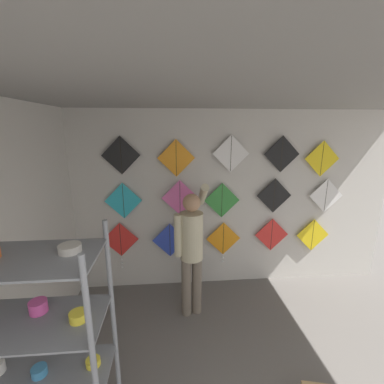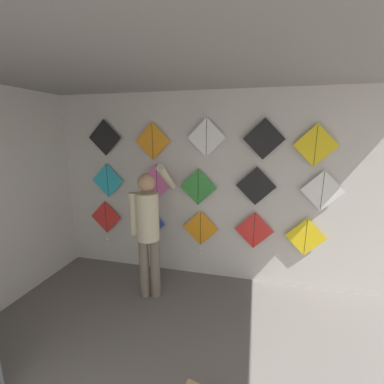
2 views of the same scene
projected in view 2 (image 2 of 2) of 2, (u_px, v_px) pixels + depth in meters
The scene contains 18 objects.
back_panel at pixel (202, 189), 3.87m from camera, with size 5.40×0.06×2.80m, color beige.
ceiling_slab at pixel (134, 34), 1.56m from camera, with size 5.40×4.94×0.04m, color gray.
shopkeeper at pixel (148, 225), 3.38m from camera, with size 0.46×0.68×1.84m.
kite_0 at pixel (106, 219), 4.30m from camera, with size 0.55×0.04×0.76m.
kite_1 at pixel (148, 223), 4.12m from camera, with size 0.55×0.01×0.55m.
kite_2 at pixel (201, 230), 3.93m from camera, with size 0.55×0.04×0.69m.
kite_3 at pixel (254, 230), 3.73m from camera, with size 0.55×0.01×0.55m.
kite_4 at pixel (306, 237), 3.57m from camera, with size 0.55×0.01×0.55m.
kite_5 at pixel (108, 181), 4.13m from camera, with size 0.55×0.01×0.55m.
kite_6 at pixel (157, 181), 3.92m from camera, with size 0.55×0.01×0.55m.
kite_7 at pixel (198, 187), 3.79m from camera, with size 0.55×0.01×0.55m.
kite_8 at pixel (256, 186), 3.58m from camera, with size 0.55×0.01×0.55m.
kite_9 at pixel (322, 191), 3.39m from camera, with size 0.55×0.01×0.55m.
kite_10 at pixel (105, 138), 3.97m from camera, with size 0.55×0.01×0.55m.
kite_11 at pixel (152, 141), 3.80m from camera, with size 0.55×0.01×0.55m.
kite_12 at pixel (206, 138), 3.60m from camera, with size 0.55×0.01×0.55m.
kite_13 at pixel (264, 139), 3.42m from camera, with size 0.55×0.01×0.55m.
kite_14 at pixel (316, 145), 3.28m from camera, with size 0.55×0.01×0.55m.
Camera 2 is at (0.76, 0.47, 2.24)m, focal length 24.00 mm.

